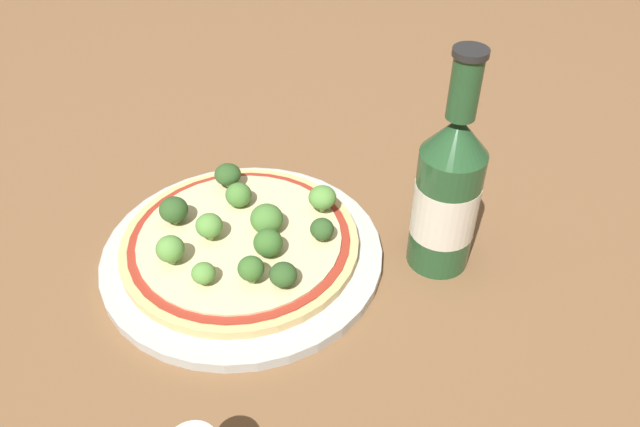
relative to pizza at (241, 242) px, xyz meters
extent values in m
plane|color=brown|center=(0.00, 0.02, -0.02)|extent=(3.00, 3.00, 0.00)
cylinder|color=#B2B7B2|center=(0.00, 0.00, -0.01)|extent=(0.30, 0.30, 0.01)
cylinder|color=tan|center=(0.00, 0.00, 0.00)|extent=(0.25, 0.25, 0.01)
cylinder|color=maroon|center=(0.00, 0.00, 0.00)|extent=(0.24, 0.24, 0.00)
cylinder|color=beige|center=(0.00, 0.00, 0.01)|extent=(0.22, 0.22, 0.00)
cylinder|color=#89A866|center=(0.06, 0.06, 0.01)|extent=(0.01, 0.01, 0.01)
ellipsoid|color=#2D5123|center=(0.06, 0.06, 0.02)|extent=(0.03, 0.03, 0.02)
cylinder|color=#89A866|center=(0.03, 0.09, 0.01)|extent=(0.01, 0.01, 0.01)
ellipsoid|color=#568E3D|center=(0.03, 0.09, 0.03)|extent=(0.03, 0.03, 0.02)
cylinder|color=#89A866|center=(-0.02, -0.02, 0.01)|extent=(0.01, 0.01, 0.01)
ellipsoid|color=#568E3D|center=(-0.02, -0.02, 0.03)|extent=(0.03, 0.03, 0.02)
cylinder|color=#89A866|center=(-0.08, 0.05, 0.01)|extent=(0.01, 0.01, 0.01)
ellipsoid|color=#2D5123|center=(-0.08, 0.05, 0.02)|extent=(0.03, 0.03, 0.02)
cylinder|color=#89A866|center=(0.06, -0.03, 0.01)|extent=(0.01, 0.01, 0.01)
ellipsoid|color=#386628|center=(0.06, -0.03, 0.03)|extent=(0.03, 0.03, 0.02)
cylinder|color=#89A866|center=(0.08, -0.01, 0.01)|extent=(0.01, 0.01, 0.01)
ellipsoid|color=#2D5123|center=(0.08, -0.01, 0.02)|extent=(0.03, 0.03, 0.02)
cylinder|color=#89A866|center=(0.04, 0.00, 0.01)|extent=(0.01, 0.01, 0.01)
ellipsoid|color=#386628|center=(0.04, 0.00, 0.02)|extent=(0.03, 0.03, 0.03)
cylinder|color=#89A866|center=(-0.04, 0.03, 0.01)|extent=(0.01, 0.01, 0.01)
ellipsoid|color=#477A33|center=(-0.04, 0.03, 0.02)|extent=(0.03, 0.03, 0.03)
cylinder|color=#89A866|center=(0.01, 0.03, 0.01)|extent=(0.01, 0.01, 0.01)
ellipsoid|color=#477A33|center=(0.01, 0.03, 0.02)|extent=(0.03, 0.03, 0.03)
cylinder|color=#89A866|center=(-0.02, -0.07, 0.01)|extent=(0.01, 0.01, 0.01)
ellipsoid|color=#568E3D|center=(-0.02, -0.07, 0.03)|extent=(0.03, 0.03, 0.03)
cylinder|color=#89A866|center=(-0.07, -0.04, 0.01)|extent=(0.01, 0.01, 0.01)
ellipsoid|color=#2D5123|center=(-0.07, -0.04, 0.03)|extent=(0.03, 0.03, 0.03)
cylinder|color=#89A866|center=(0.03, -0.07, 0.01)|extent=(0.01, 0.01, 0.01)
ellipsoid|color=#568E3D|center=(0.03, -0.07, 0.02)|extent=(0.02, 0.02, 0.02)
cylinder|color=#234C28|center=(0.15, 0.15, 0.05)|extent=(0.07, 0.07, 0.14)
cylinder|color=beige|center=(0.15, 0.15, 0.05)|extent=(0.07, 0.07, 0.06)
cone|color=#234C28|center=(0.15, 0.15, 0.14)|extent=(0.07, 0.07, 0.04)
cylinder|color=#234C28|center=(0.15, 0.15, 0.19)|extent=(0.03, 0.03, 0.06)
cylinder|color=black|center=(0.15, 0.15, 0.22)|extent=(0.03, 0.03, 0.01)
camera|label=1|loc=(0.41, -0.28, 0.45)|focal=35.00mm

